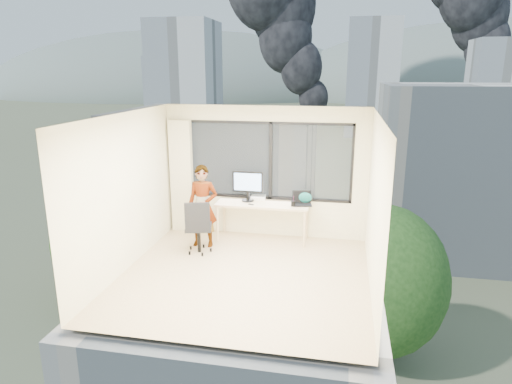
% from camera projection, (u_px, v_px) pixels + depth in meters
% --- Properties ---
extents(floor, '(4.00, 4.00, 0.01)m').
position_uv_depth(floor, '(244.00, 275.00, 7.37)').
color(floor, '#CCB884').
rests_on(floor, ground).
extents(ceiling, '(4.00, 4.00, 0.01)m').
position_uv_depth(ceiling, '(243.00, 115.00, 6.69)').
color(ceiling, white).
rests_on(ceiling, ground).
extents(wall_front, '(4.00, 0.01, 2.60)m').
position_uv_depth(wall_front, '(206.00, 247.00, 5.13)').
color(wall_front, '#FAF3C1').
rests_on(wall_front, ground).
extents(wall_left, '(0.01, 4.00, 2.60)m').
position_uv_depth(wall_left, '(125.00, 193.00, 7.40)').
color(wall_left, '#FAF3C1').
rests_on(wall_left, ground).
extents(wall_right, '(0.01, 4.00, 2.60)m').
position_uv_depth(wall_right, '(375.00, 206.00, 6.66)').
color(wall_right, '#FAF3C1').
rests_on(wall_right, ground).
extents(window_wall, '(3.30, 0.16, 1.55)m').
position_uv_depth(window_wall, '(268.00, 161.00, 8.85)').
color(window_wall, black).
rests_on(window_wall, ground).
extents(curtain, '(0.45, 0.14, 2.30)m').
position_uv_depth(curtain, '(182.00, 177.00, 9.17)').
color(curtain, beige).
rests_on(curtain, floor).
extents(desk, '(1.80, 0.60, 0.75)m').
position_uv_depth(desk, '(262.00, 221.00, 8.84)').
color(desk, beige).
rests_on(desk, floor).
extents(chair, '(0.64, 0.64, 1.03)m').
position_uv_depth(chair, '(199.00, 226.00, 8.18)').
color(chair, black).
rests_on(chair, floor).
extents(person, '(0.58, 0.40, 1.56)m').
position_uv_depth(person, '(203.00, 206.00, 8.44)').
color(person, '#2D2D33').
rests_on(person, floor).
extents(monitor, '(0.61, 0.13, 0.61)m').
position_uv_depth(monitor, '(248.00, 186.00, 8.81)').
color(monitor, black).
rests_on(monitor, desk).
extents(game_console, '(0.30, 0.26, 0.07)m').
position_uv_depth(game_console, '(258.00, 197.00, 9.01)').
color(game_console, white).
rests_on(game_console, desk).
extents(laptop, '(0.42, 0.44, 0.23)m').
position_uv_depth(laptop, '(302.00, 199.00, 8.58)').
color(laptop, black).
rests_on(laptop, desk).
extents(cellphone, '(0.11, 0.08, 0.01)m').
position_uv_depth(cellphone, '(251.00, 204.00, 8.64)').
color(cellphone, black).
rests_on(cellphone, desk).
extents(pen_cup, '(0.09, 0.09, 0.10)m').
position_uv_depth(pen_cup, '(293.00, 204.00, 8.53)').
color(pen_cup, black).
rests_on(pen_cup, desk).
extents(handbag, '(0.31, 0.22, 0.22)m').
position_uv_depth(handbag, '(304.00, 198.00, 8.72)').
color(handbag, '#0C4D4B').
rests_on(handbag, desk).
extents(exterior_ground, '(400.00, 400.00, 0.04)m').
position_uv_depth(exterior_ground, '(338.00, 134.00, 124.68)').
color(exterior_ground, '#515B3D').
rests_on(exterior_ground, ground).
extents(near_bldg_a, '(16.00, 12.00, 14.00)m').
position_uv_depth(near_bldg_a, '(219.00, 191.00, 39.28)').
color(near_bldg_a, beige).
rests_on(near_bldg_a, exterior_ground).
extents(near_bldg_b, '(14.00, 13.00, 16.00)m').
position_uv_depth(near_bldg_b, '(454.00, 171.00, 42.70)').
color(near_bldg_b, silver).
rests_on(near_bldg_b, exterior_ground).
extents(far_tower_a, '(14.00, 14.00, 28.00)m').
position_uv_depth(far_tower_a, '(186.00, 84.00, 103.81)').
color(far_tower_a, silver).
rests_on(far_tower_a, exterior_ground).
extents(far_tower_b, '(13.00, 13.00, 30.00)m').
position_uv_depth(far_tower_b, '(371.00, 79.00, 119.25)').
color(far_tower_b, silver).
rests_on(far_tower_b, exterior_ground).
extents(far_tower_c, '(15.00, 15.00, 26.00)m').
position_uv_depth(far_tower_c, '(497.00, 85.00, 131.86)').
color(far_tower_c, silver).
rests_on(far_tower_c, exterior_ground).
extents(far_tower_d, '(16.00, 14.00, 22.00)m').
position_uv_depth(far_tower_d, '(172.00, 88.00, 161.31)').
color(far_tower_d, silver).
rests_on(far_tower_d, exterior_ground).
extents(hill_a, '(288.00, 216.00, 90.00)m').
position_uv_depth(hill_a, '(181.00, 94.00, 336.29)').
color(hill_a, slate).
rests_on(hill_a, exterior_ground).
extents(hill_b, '(300.00, 220.00, 96.00)m').
position_uv_depth(hill_b, '(498.00, 97.00, 295.52)').
color(hill_b, slate).
rests_on(hill_b, exterior_ground).
extents(tree_a, '(7.00, 7.00, 8.00)m').
position_uv_depth(tree_a, '(101.00, 252.00, 33.79)').
color(tree_a, '#1E4316').
rests_on(tree_a, exterior_ground).
extents(tree_b, '(7.60, 7.60, 9.00)m').
position_uv_depth(tree_b, '(379.00, 296.00, 26.17)').
color(tree_b, '#1E4316').
rests_on(tree_b, exterior_ground).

